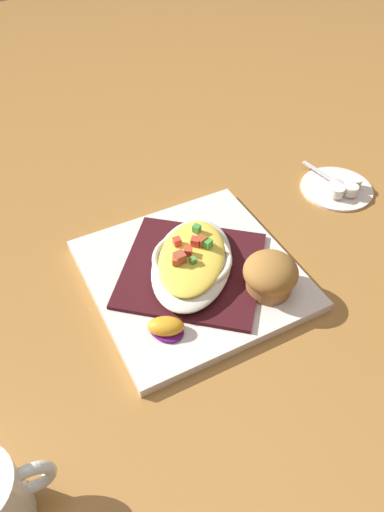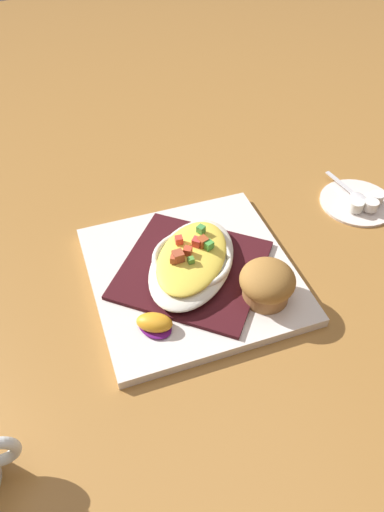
{
  "view_description": "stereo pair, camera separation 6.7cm",
  "coord_description": "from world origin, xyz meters",
  "px_view_note": "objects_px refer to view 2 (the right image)",
  "views": [
    {
      "loc": [
        0.24,
        0.4,
        0.52
      ],
      "look_at": [
        0.0,
        0.0,
        0.04
      ],
      "focal_mm": 33.91,
      "sensor_mm": 36.0,
      "label": 1
    },
    {
      "loc": [
        0.18,
        0.43,
        0.52
      ],
      "look_at": [
        0.0,
        0.0,
        0.04
      ],
      "focal_mm": 33.91,
      "sensor_mm": 36.0,
      "label": 2
    }
  ],
  "objects_px": {
    "square_plate": "(192,274)",
    "creamer_cup_1": "(371,205)",
    "creamer_cup_0": "(356,206)",
    "muffin": "(267,283)",
    "gratin_dish": "(192,260)",
    "creamer_saucer": "(357,201)",
    "creamer_cup_2": "(376,198)",
    "orange_garnish": "(155,323)",
    "spoon": "(355,195)"
  },
  "relations": [
    {
      "from": "square_plate",
      "to": "creamer_cup_1",
      "type": "relative_size",
      "value": 11.72
    },
    {
      "from": "creamer_cup_0",
      "to": "creamer_cup_1",
      "type": "distance_m",
      "value": 0.02
    },
    {
      "from": "muffin",
      "to": "creamer_cup_0",
      "type": "height_order",
      "value": "muffin"
    },
    {
      "from": "gratin_dish",
      "to": "creamer_cup_0",
      "type": "height_order",
      "value": "gratin_dish"
    },
    {
      "from": "square_plate",
      "to": "creamer_cup_1",
      "type": "bearing_deg",
      "value": -176.1
    },
    {
      "from": "gratin_dish",
      "to": "creamer_cup_0",
      "type": "distance_m",
      "value": 0.3
    },
    {
      "from": "creamer_saucer",
      "to": "creamer_cup_0",
      "type": "xyz_separation_m",
      "value": [
        0.02,
        0.02,
        0.01
      ]
    },
    {
      "from": "creamer_cup_2",
      "to": "creamer_saucer",
      "type": "bearing_deg",
      "value": -32.64
    },
    {
      "from": "muffin",
      "to": "orange_garnish",
      "type": "relative_size",
      "value": 1.25
    },
    {
      "from": "square_plate",
      "to": "gratin_dish",
      "type": "height_order",
      "value": "gratin_dish"
    },
    {
      "from": "orange_garnish",
      "to": "creamer_cup_1",
      "type": "relative_size",
      "value": 2.47
    },
    {
      "from": "creamer_saucer",
      "to": "spoon",
      "type": "xyz_separation_m",
      "value": [
        0.0,
        -0.01,
        0.01
      ]
    },
    {
      "from": "muffin",
      "to": "creamer_cup_1",
      "type": "height_order",
      "value": "muffin"
    },
    {
      "from": "spoon",
      "to": "creamer_cup_2",
      "type": "relative_size",
      "value": 4.09
    },
    {
      "from": "gratin_dish",
      "to": "spoon",
      "type": "distance_m",
      "value": 0.33
    },
    {
      "from": "spoon",
      "to": "creamer_cup_1",
      "type": "distance_m",
      "value": 0.04
    },
    {
      "from": "square_plate",
      "to": "creamer_cup_1",
      "type": "distance_m",
      "value": 0.33
    },
    {
      "from": "creamer_saucer",
      "to": "orange_garnish",
      "type": "bearing_deg",
      "value": 16.97
    },
    {
      "from": "gratin_dish",
      "to": "creamer_saucer",
      "type": "height_order",
      "value": "gratin_dish"
    },
    {
      "from": "muffin",
      "to": "creamer_cup_2",
      "type": "bearing_deg",
      "value": -156.84
    },
    {
      "from": "square_plate",
      "to": "creamer_saucer",
      "type": "height_order",
      "value": "square_plate"
    },
    {
      "from": "gratin_dish",
      "to": "creamer_cup_1",
      "type": "xyz_separation_m",
      "value": [
        -0.32,
        -0.02,
        -0.02
      ]
    },
    {
      "from": "gratin_dish",
      "to": "creamer_saucer",
      "type": "distance_m",
      "value": 0.33
    },
    {
      "from": "gratin_dish",
      "to": "creamer_cup_1",
      "type": "height_order",
      "value": "gratin_dish"
    },
    {
      "from": "orange_garnish",
      "to": "creamer_saucer",
      "type": "relative_size",
      "value": 0.48
    },
    {
      "from": "creamer_cup_0",
      "to": "creamer_saucer",
      "type": "bearing_deg",
      "value": -135.77
    },
    {
      "from": "creamer_cup_2",
      "to": "square_plate",
      "type": "bearing_deg",
      "value": 5.76
    },
    {
      "from": "orange_garnish",
      "to": "creamer_saucer",
      "type": "xyz_separation_m",
      "value": [
        -0.4,
        -0.12,
        -0.02
      ]
    },
    {
      "from": "orange_garnish",
      "to": "spoon",
      "type": "xyz_separation_m",
      "value": [
        -0.4,
        -0.13,
        -0.01
      ]
    },
    {
      "from": "creamer_cup_0",
      "to": "spoon",
      "type": "bearing_deg",
      "value": -125.21
    },
    {
      "from": "muffin",
      "to": "creamer_cup_2",
      "type": "height_order",
      "value": "muffin"
    },
    {
      "from": "orange_garnish",
      "to": "creamer_cup_0",
      "type": "xyz_separation_m",
      "value": [
        -0.38,
        -0.1,
        -0.01
      ]
    },
    {
      "from": "creamer_saucer",
      "to": "spoon",
      "type": "height_order",
      "value": "spoon"
    },
    {
      "from": "gratin_dish",
      "to": "spoon",
      "type": "bearing_deg",
      "value": -169.83
    },
    {
      "from": "creamer_cup_2",
      "to": "spoon",
      "type": "bearing_deg",
      "value": -43.2
    },
    {
      "from": "gratin_dish",
      "to": "creamer_saucer",
      "type": "xyz_separation_m",
      "value": [
        -0.32,
        -0.05,
        -0.03
      ]
    },
    {
      "from": "creamer_saucer",
      "to": "square_plate",
      "type": "bearing_deg",
      "value": 8.81
    },
    {
      "from": "creamer_cup_0",
      "to": "creamer_cup_2",
      "type": "xyz_separation_m",
      "value": [
        -0.04,
        -0.0,
        0.0
      ]
    },
    {
      "from": "creamer_cup_1",
      "to": "creamer_cup_2",
      "type": "bearing_deg",
      "value": -148.42
    },
    {
      "from": "muffin",
      "to": "creamer_cup_2",
      "type": "relative_size",
      "value": 3.09
    },
    {
      "from": "creamer_cup_0",
      "to": "gratin_dish",
      "type": "bearing_deg",
      "value": 5.74
    },
    {
      "from": "spoon",
      "to": "creamer_cup_2",
      "type": "height_order",
      "value": "creamer_cup_2"
    },
    {
      "from": "muffin",
      "to": "creamer_cup_1",
      "type": "distance_m",
      "value": 0.27
    },
    {
      "from": "creamer_cup_1",
      "to": "creamer_cup_2",
      "type": "xyz_separation_m",
      "value": [
        -0.02,
        -0.01,
        0.0
      ]
    },
    {
      "from": "creamer_cup_1",
      "to": "creamer_saucer",
      "type": "bearing_deg",
      "value": -84.21
    },
    {
      "from": "muffin",
      "to": "spoon",
      "type": "bearing_deg",
      "value": -150.67
    },
    {
      "from": "square_plate",
      "to": "orange_garnish",
      "type": "relative_size",
      "value": 4.75
    },
    {
      "from": "square_plate",
      "to": "creamer_cup_2",
      "type": "height_order",
      "value": "creamer_cup_2"
    },
    {
      "from": "orange_garnish",
      "to": "creamer_cup_2",
      "type": "distance_m",
      "value": 0.44
    },
    {
      "from": "orange_garnish",
      "to": "spoon",
      "type": "bearing_deg",
      "value": -161.99
    }
  ]
}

